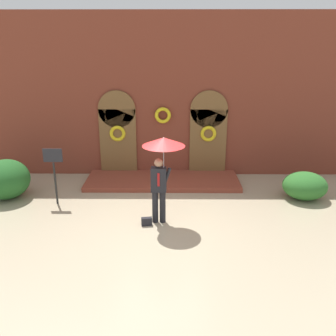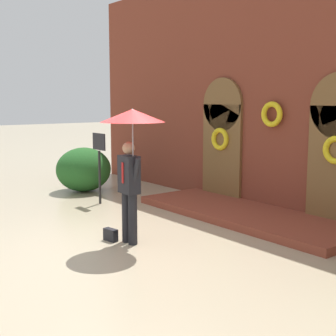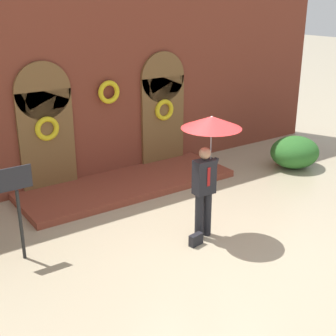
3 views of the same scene
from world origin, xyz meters
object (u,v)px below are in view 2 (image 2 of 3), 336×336
(person_with_umbrella, at_px, (132,136))
(shrub_left, at_px, (84,169))
(handbag, at_px, (111,235))
(sign_post, at_px, (99,156))

(person_with_umbrella, distance_m, shrub_left, 5.30)
(handbag, bearing_deg, sign_post, 144.10)
(sign_post, xyz_separation_m, shrub_left, (-1.67, 0.45, -0.56))
(person_with_umbrella, xyz_separation_m, shrub_left, (-4.88, 1.61, -1.31))
(sign_post, bearing_deg, handbag, -26.21)
(person_with_umbrella, xyz_separation_m, sign_post, (-3.20, 1.17, -0.75))
(person_with_umbrella, height_order, shrub_left, person_with_umbrella)
(person_with_umbrella, distance_m, handbag, 1.86)
(handbag, distance_m, sign_post, 3.27)
(sign_post, bearing_deg, shrub_left, 165.10)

